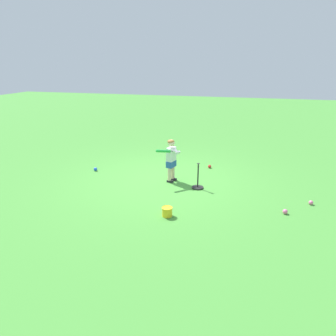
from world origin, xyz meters
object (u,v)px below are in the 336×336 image
Objects in this scene: play_ball_center_lawn at (285,212)px; play_ball_midfield at (210,166)px; play_ball_by_bucket at (311,203)px; play_ball_far_left at (95,169)px; toy_bucket at (167,211)px; child_batter at (171,157)px; batting_tee at (198,184)px.

play_ball_center_lawn reaches higher than play_ball_midfield.
play_ball_midfield is at bearing -37.02° from play_ball_by_bucket.
play_ball_center_lawn is 1.07× the size of play_ball_midfield.
play_ball_far_left reaches higher than play_ball_midfield.
play_ball_far_left is 3.20m from play_ball_midfield.
toy_bucket is at bearing 24.79° from play_ball_by_bucket.
play_ball_far_left is 1.05× the size of play_ball_midfield.
play_ball_far_left is 1.04× the size of play_ball_by_bucket.
child_batter is 11.55× the size of play_ball_by_bucket.
play_ball_by_bucket is at bearing 172.34° from play_ball_far_left.
toy_bucket reaches higher than play_ball_midfield.
play_ball_far_left is 0.16× the size of batting_tee.
batting_tee is (2.47, -0.26, 0.06)m from play_ball_by_bucket.
play_ball_midfield is 0.15× the size of batting_tee.
child_batter is 1.94m from toy_bucket.
play_ball_by_bucket is 0.43× the size of toy_bucket.
toy_bucket is at bearing 78.06° from batting_tee.
batting_tee is at bearing 170.96° from play_ball_far_left.
child_batter is 0.95m from batting_tee.
play_ball_by_bucket is at bearing 173.99° from batting_tee.
child_batter is 10.90× the size of play_ball_center_lawn.
toy_bucket is at bearing 82.69° from play_ball_midfield.
toy_bucket is (2.24, 0.71, 0.05)m from play_ball_center_lawn.
toy_bucket is at bearing 142.33° from play_ball_far_left.
batting_tee is (0.07, 1.55, 0.06)m from play_ball_midfield.
play_ball_far_left is 0.98× the size of play_ball_center_lawn.
play_ball_far_left is (2.22, -0.21, -0.60)m from child_batter.
batting_tee reaches higher than play_ball_far_left.
play_ball_by_bucket is at bearing -133.79° from play_ball_center_lawn.
child_batter reaches higher than toy_bucket.
child_batter is at bearing 174.70° from play_ball_far_left.
batting_tee is at bearing -6.01° from play_ball_by_bucket.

